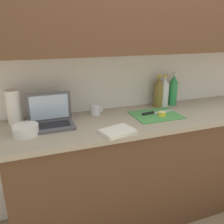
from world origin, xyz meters
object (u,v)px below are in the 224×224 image
Objects in this scene: lemon_half_cut at (162,114)px; bottle_green_soda at (173,90)px; cutting_board at (156,115)px; bottle_oil_tall at (164,92)px; knife at (152,113)px; bowl_white at (26,130)px; paper_towel_roll at (14,107)px; bottle_water_clear at (158,92)px; measuring_cup at (96,110)px; laptop at (51,118)px.

lemon_half_cut is 0.38m from bottle_green_soda.
cutting_board is 1.33× the size of bottle_oil_tall.
bowl_white is (-0.99, -0.07, 0.02)m from knife.
lemon_half_cut is 0.24× the size of paper_towel_roll.
bottle_water_clear is 2.87× the size of measuring_cup.
cutting_board is 3.78× the size of measuring_cup.
bottle_green_soda is 1.17× the size of paper_towel_roll.
bottle_green_soda is 1.04× the size of bottle_water_clear.
bottle_water_clear reaches higher than bottle_oil_tall.
bottle_water_clear is at bearing 57.14° from cutting_board.
bottle_green_soda reaches higher than knife.
laptop is 3.18× the size of measuring_cup.
lemon_half_cut is at bearing -112.73° from bottle_water_clear.
bottle_water_clear is at bearing 180.00° from bottle_green_soda.
measuring_cup is 0.39× the size of paper_towel_roll.
bottle_oil_tall is at bearing 2.03° from measuring_cup.
bottle_green_soda reaches higher than bowl_white.
paper_towel_roll reaches higher than bowl_white.
bottle_green_soda is at bearing 35.78° from cutting_board.
lemon_half_cut is 0.30m from bottle_water_clear.
lemon_half_cut is at bearing -25.25° from measuring_cup.
bowl_white is 0.27m from paper_towel_roll.
paper_towel_roll reaches higher than lemon_half_cut.
paper_towel_roll is (-1.06, 0.17, 0.11)m from knife.
bottle_green_soda is (0.26, 0.25, 0.11)m from lemon_half_cut.
cutting_board is 0.50m from measuring_cup.
bowl_white is (-0.18, -0.11, -0.02)m from laptop.
paper_towel_roll reaches higher than laptop.
bottle_green_soda reaches higher than paper_towel_roll.
bowl_white is at bearing -74.55° from paper_towel_roll.
laptop is at bearing 175.17° from cutting_board.
lemon_half_cut reaches higher than knife.
laptop is 0.87m from lemon_half_cut.
bottle_water_clear is 0.60m from measuring_cup.
bottle_water_clear is at bearing 7.70° from laptop.
laptop is 1.90× the size of bowl_white.
cutting_board is 0.28m from bottle_water_clear.
bottle_oil_tall is 1.24m from bowl_white.
bowl_white is (-1.15, -0.25, -0.10)m from bottle_water_clear.
bottle_water_clear reaches higher than bowl_white.
bottle_water_clear is (0.16, 0.18, 0.12)m from knife.
bottle_oil_tall reaches higher than laptop.
bottle_oil_tall reaches higher than paper_towel_roll.
knife is (0.81, -0.04, -0.04)m from laptop.
laptop is at bearing -28.01° from paper_towel_roll.
lemon_half_cut is 0.62× the size of measuring_cup.
bottle_water_clear is 1.18m from bowl_white.
bottle_oil_tall is (-0.10, 0.00, -0.01)m from bottle_green_soda.
bowl_white is (-1.04, 0.00, 0.01)m from lemon_half_cut.
bottle_green_soda is at bearing 0.00° from bottle_oil_tall.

